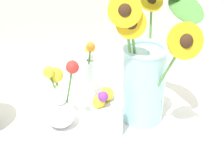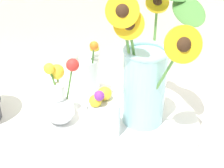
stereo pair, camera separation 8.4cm
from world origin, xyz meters
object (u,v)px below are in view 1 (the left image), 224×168
serving_tray (112,122)px  mason_jar_sunflowers (146,74)px  vase_bulb_right (60,105)px  vase_small_center (106,116)px  vase_small_back (82,76)px

serving_tray → mason_jar_sunflowers: bearing=-0.8°
mason_jar_sunflowers → vase_bulb_right: size_ratio=1.98×
vase_small_center → vase_bulb_right: vase_bulb_right is taller
serving_tray → vase_small_back: (-0.08, 0.12, 0.09)m
vase_small_back → vase_bulb_right: bearing=-114.5°
vase_bulb_right → vase_small_back: bearing=65.5°
serving_tray → vase_bulb_right: (-0.14, -0.01, 0.08)m
vase_small_back → serving_tray: bearing=-55.5°
vase_small_center → vase_small_back: vase_small_back is taller
serving_tray → vase_bulb_right: bearing=-174.1°
vase_bulb_right → mason_jar_sunflowers: bearing=3.3°
serving_tray → vase_small_center: 0.10m
mason_jar_sunflowers → vase_small_back: size_ratio=1.85×
serving_tray → vase_small_back: 0.17m
vase_bulb_right → vase_small_center: bearing=-21.6°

